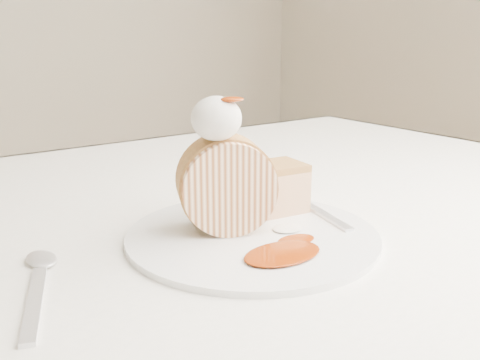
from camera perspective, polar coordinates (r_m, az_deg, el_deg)
table at (r=0.76m, az=-4.67°, el=-9.00°), size 1.40×0.90×0.75m
plate at (r=0.60m, az=1.34°, el=-5.96°), size 0.31×0.31×0.01m
roulade_slice at (r=0.59m, az=-1.42°, el=-0.53°), size 0.12×0.10×0.10m
cake_chunk at (r=0.67m, az=3.98°, el=-1.08°), size 0.07×0.06×0.05m
whipped_cream at (r=0.57m, az=-2.53°, el=6.57°), size 0.05×0.05×0.05m
caramel_drizzle at (r=0.56m, az=-0.86°, el=9.22°), size 0.03×0.02×0.01m
caramel_pool at (r=0.54m, az=4.55°, el=-7.80°), size 0.09×0.07×0.00m
fork at (r=0.66m, az=8.84°, el=-3.60°), size 0.06×0.17×0.00m
spoon at (r=0.50m, az=-21.07°, el=-12.09°), size 0.08×0.16×0.00m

